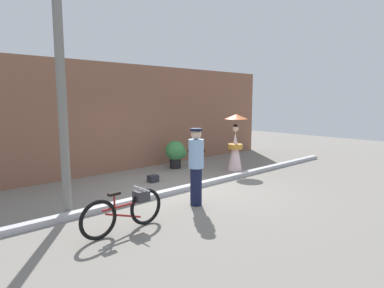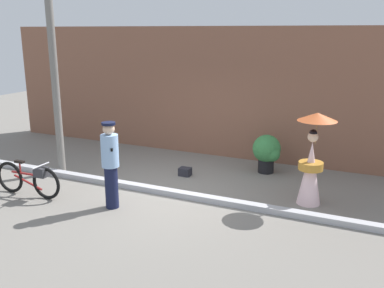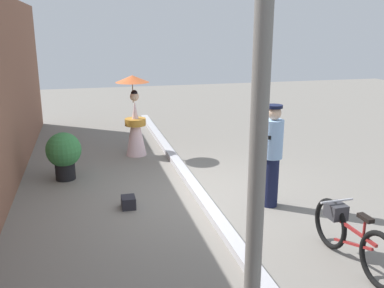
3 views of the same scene
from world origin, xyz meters
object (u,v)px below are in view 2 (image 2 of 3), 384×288
Objects in this scene: bicycle_near_officer at (30,179)px; utility_pole at (55,75)px; potted_plant_by_door at (267,151)px; backpack_on_pavement at (185,172)px; person_officer at (110,163)px; person_with_parasol at (312,160)px.

bicycle_near_officer is 2.56m from utility_pole.
backpack_on_pavement is at bearing -148.52° from potted_plant_by_door.
potted_plant_by_door is at bearing 56.73° from person_officer.
utility_pole is at bearing -155.64° from potted_plant_by_door.
bicycle_near_officer is 0.97× the size of person_officer.
utility_pole reaches higher than person_with_parasol.
person_officer is at bearing -123.27° from potted_plant_by_door.
person_officer is 3.99m from person_with_parasol.
person_officer reaches higher than potted_plant_by_door.
utility_pole reaches higher than backpack_on_pavement.
person_officer is 0.36× the size of utility_pole.
backpack_on_pavement is 0.06× the size of utility_pole.
person_with_parasol reaches higher than person_officer.
person_officer is at bearing -101.91° from backpack_on_pavement.
potted_plant_by_door is (-1.31, 1.56, -0.38)m from person_with_parasol.
utility_pole is (-5.94, -0.54, 1.47)m from person_with_parasol.
potted_plant_by_door is 5.41m from utility_pole.
bicycle_near_officer is 0.35× the size of utility_pole.
backpack_on_pavement is (-3.04, 0.50, -0.83)m from person_with_parasol.
person_with_parasol is at bearing -50.04° from potted_plant_by_door.
potted_plant_by_door reaches higher than bicycle_near_officer.
person_with_parasol is 2.07m from potted_plant_by_door.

